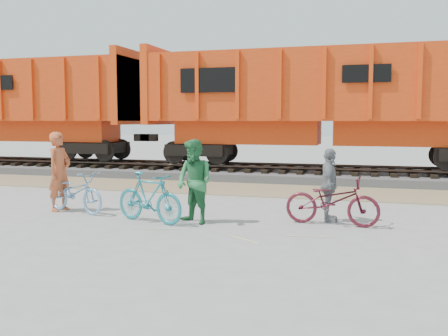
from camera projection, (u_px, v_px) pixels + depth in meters
The scene contains 11 objects.
ground at pixel (221, 224), 10.88m from camera, with size 120.00×120.00×0.00m, color #9E9E99.
gravel_strip at pixel (270, 190), 16.14m from camera, with size 120.00×3.00×0.02m, color tan.
ballast_bed at pixel (287, 175), 19.47m from camera, with size 120.00×4.00×0.30m, color slate.
track at pixel (287, 166), 19.44m from camera, with size 120.00×2.60×0.24m.
hopper_car_center at pixel (327, 101), 18.77m from camera, with size 14.00×3.13×4.65m.
bicycle_blue at pixel (75, 192), 12.28m from camera, with size 0.68×1.94×1.02m, color #78B0DC.
bicycle_teal at pixel (149, 197), 11.05m from camera, with size 0.53×1.87×1.12m, color teal.
bicycle_maroon at pixel (332, 201), 10.78m from camera, with size 0.71×2.02×1.06m, color #551623.
person_solo at pixel (59, 172), 12.47m from camera, with size 0.72×0.47×1.98m, color #C2572F.
person_man at pixel (194, 182), 10.93m from camera, with size 0.90×0.70×1.85m, color #2D7A44.
person_woman at pixel (329, 185), 11.16m from camera, with size 0.96×0.40×1.64m, color gray.
Camera 1 is at (3.08, -10.26, 2.27)m, focal length 40.00 mm.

